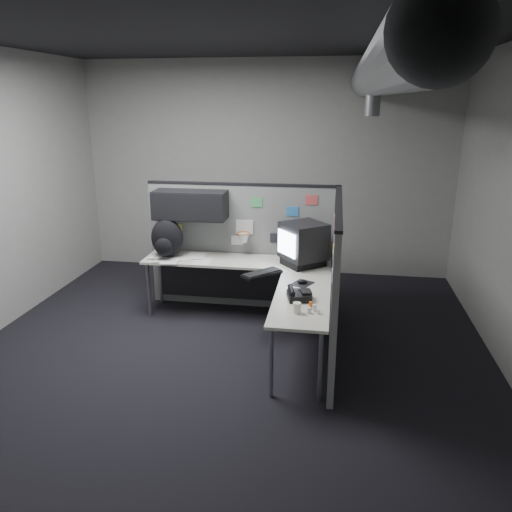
% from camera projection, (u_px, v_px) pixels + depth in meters
% --- Properties ---
extents(room, '(5.62, 5.62, 3.22)m').
position_uv_depth(room, '(283.00, 157.00, 4.71)').
color(room, black).
rests_on(room, ground).
extents(partition_back, '(2.44, 0.42, 1.63)m').
position_uv_depth(partition_back, '(228.00, 233.00, 6.32)').
color(partition_back, slate).
rests_on(partition_back, ground).
extents(partition_right, '(0.07, 2.23, 1.63)m').
position_uv_depth(partition_right, '(335.00, 279.00, 5.21)').
color(partition_right, slate).
rests_on(partition_right, ground).
extents(desk, '(2.31, 2.11, 0.73)m').
position_uv_depth(desk, '(253.00, 277.00, 5.88)').
color(desk, beige).
rests_on(desk, ground).
extents(monitor, '(0.63, 0.63, 0.51)m').
position_uv_depth(monitor, '(303.00, 244.00, 5.87)').
color(monitor, black).
rests_on(monitor, desk).
extents(keyboard, '(0.45, 0.47, 0.04)m').
position_uv_depth(keyboard, '(262.00, 273.00, 5.60)').
color(keyboard, black).
rests_on(keyboard, desk).
extents(mouse, '(0.27, 0.29, 0.05)m').
position_uv_depth(mouse, '(302.00, 282.00, 5.34)').
color(mouse, black).
rests_on(mouse, desk).
extents(phone, '(0.27, 0.29, 0.12)m').
position_uv_depth(phone, '(299.00, 295.00, 4.92)').
color(phone, black).
rests_on(phone, desk).
extents(bottles, '(0.13, 0.14, 0.07)m').
position_uv_depth(bottles, '(313.00, 308.00, 4.64)').
color(bottles, silver).
rests_on(bottles, desk).
extents(cup, '(0.08, 0.08, 0.10)m').
position_uv_depth(cup, '(297.00, 308.00, 4.59)').
color(cup, white).
rests_on(cup, desk).
extents(papers, '(0.84, 0.57, 0.02)m').
position_uv_depth(papers, '(179.00, 258.00, 6.18)').
color(papers, white).
rests_on(papers, desk).
extents(backpack, '(0.47, 0.46, 0.49)m').
position_uv_depth(backpack, '(167.00, 239.00, 6.16)').
color(backpack, black).
rests_on(backpack, desk).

